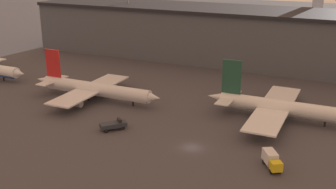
{
  "coord_description": "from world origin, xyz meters",
  "views": [
    {
      "loc": [
        29.88,
        -75.98,
        39.57
      ],
      "look_at": [
        -12.16,
        13.9,
        6.0
      ],
      "focal_mm": 45.0,
      "sensor_mm": 36.0,
      "label": 1
    }
  ],
  "objects": [
    {
      "name": "airplane_1",
      "position": [
        -36.77,
        17.21,
        3.13
      ],
      "size": [
        41.05,
        30.48,
        13.15
      ],
      "rotation": [
        0.0,
        0.0,
        0.01
      ],
      "color": "silver",
      "rests_on": "ground"
    },
    {
      "name": "service_vehicle_3",
      "position": [
        17.16,
        -1.63,
        1.72
      ],
      "size": [
        5.05,
        6.35,
        3.04
      ],
      "rotation": [
        0.0,
        0.0,
        -1.01
      ],
      "color": "gold",
      "rests_on": "ground"
    },
    {
      "name": "terminal_building",
      "position": [
        0.0,
        76.92,
        10.03
      ],
      "size": [
        189.39,
        30.11,
        19.98
      ],
      "color": "#4C515B",
      "rests_on": "ground"
    },
    {
      "name": "ground",
      "position": [
        0.0,
        0.0,
        0.0
      ],
      "size": [
        600.0,
        600.0,
        0.0
      ],
      "primitive_type": "plane",
      "color": "#423F44"
    },
    {
      "name": "lamp_post_0",
      "position": [
        -58.71,
        74.72,
        14.86
      ],
      "size": [
        1.8,
        1.8,
        23.12
      ],
      "color": "slate",
      "rests_on": "ground"
    },
    {
      "name": "airplane_2",
      "position": [
        13.21,
        24.12,
        3.21
      ],
      "size": [
        37.51,
        35.5,
        13.95
      ],
      "rotation": [
        0.0,
        0.0,
        0.01
      ],
      "color": "white",
      "rests_on": "ground"
    },
    {
      "name": "service_vehicle_2",
      "position": [
        -20.33,
        1.19,
        1.19
      ],
      "size": [
        5.96,
        6.26,
        2.54
      ],
      "rotation": [
        0.0,
        0.0,
        0.84
      ],
      "color": "#282D38",
      "rests_on": "ground"
    }
  ]
}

